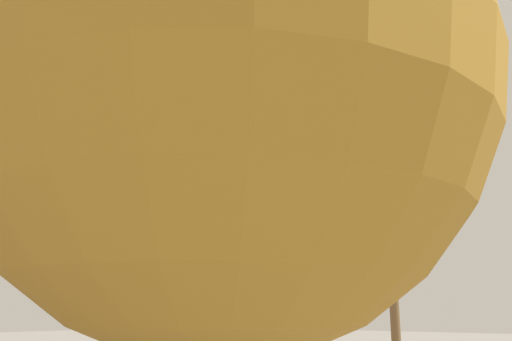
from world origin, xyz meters
TOP-DOWN VIEW (x-y plane):
  - signal_pole_assembly at (2.58, -0.03)m, footprint 6.17×0.94m
  - utility_pole at (8.23, 0.88)m, footprint 0.46×1.79m
  - tree_near at (-5.78, -3.85)m, footprint 4.70×4.70m

SIDE VIEW (x-z plane):
  - utility_pole at x=8.23m, z-range 0.11..8.57m
  - tree_near at x=-5.78m, z-range 1.04..7.83m
  - signal_pole_assembly at x=2.58m, z-range 1.67..8.68m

